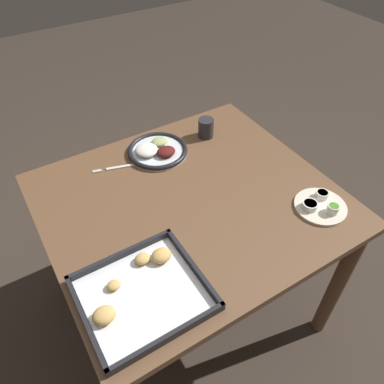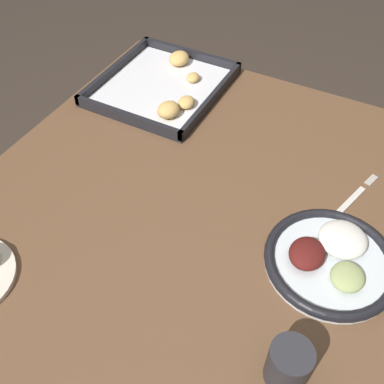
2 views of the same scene
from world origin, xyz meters
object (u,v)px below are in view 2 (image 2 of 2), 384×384
at_px(baking_tray, 165,86).
at_px(dinner_plate, 331,259).
at_px(drinking_cup, 288,364).
at_px(fork, 346,205).

bearing_deg(baking_tray, dinner_plate, -121.69).
height_order(baking_tray, drinking_cup, drinking_cup).
bearing_deg(fork, drinking_cup, -162.45).
relative_size(fork, drinking_cup, 2.57).
distance_m(dinner_plate, drinking_cup, 0.24).
relative_size(baking_tray, drinking_cup, 4.19).
bearing_deg(drinking_cup, baking_tray, 43.59).
relative_size(dinner_plate, drinking_cup, 2.97).
height_order(fork, baking_tray, baking_tray).
bearing_deg(dinner_plate, baking_tray, 58.31).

